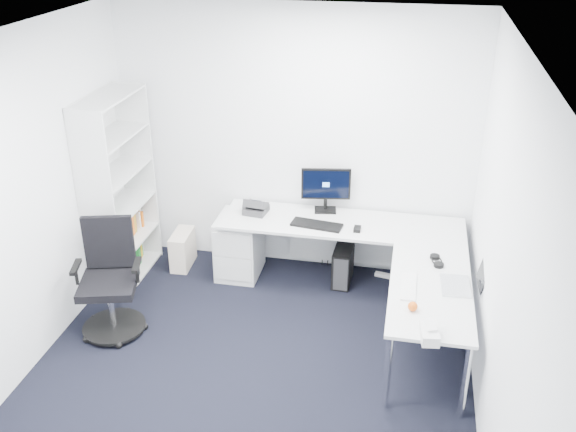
% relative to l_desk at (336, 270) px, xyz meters
% --- Properties ---
extents(ground, '(4.20, 4.20, 0.00)m').
position_rel_l_desk_xyz_m(ground, '(-0.55, -1.40, -0.35)').
color(ground, black).
extents(ceiling, '(4.20, 4.20, 0.00)m').
position_rel_l_desk_xyz_m(ceiling, '(-0.55, -1.40, 2.35)').
color(ceiling, white).
extents(wall_back, '(3.60, 0.02, 2.70)m').
position_rel_l_desk_xyz_m(wall_back, '(-0.55, 0.70, 1.00)').
color(wall_back, white).
rests_on(wall_back, ground).
extents(wall_left, '(0.02, 4.20, 2.70)m').
position_rel_l_desk_xyz_m(wall_left, '(-2.35, -1.40, 1.00)').
color(wall_left, white).
rests_on(wall_left, ground).
extents(wall_right, '(0.02, 4.20, 2.70)m').
position_rel_l_desk_xyz_m(wall_right, '(1.25, -1.40, 1.00)').
color(wall_right, white).
rests_on(wall_right, ground).
extents(l_desk, '(2.36, 1.32, 0.69)m').
position_rel_l_desk_xyz_m(l_desk, '(0.00, 0.00, 0.00)').
color(l_desk, silver).
rests_on(l_desk, ground).
extents(drawer_pedestal, '(0.42, 0.52, 0.64)m').
position_rel_l_desk_xyz_m(drawer_pedestal, '(-1.05, 0.33, -0.02)').
color(drawer_pedestal, silver).
rests_on(drawer_pedestal, ground).
extents(bookshelf, '(0.37, 0.96, 1.92)m').
position_rel_l_desk_xyz_m(bookshelf, '(-2.17, 0.05, 0.61)').
color(bookshelf, silver).
rests_on(bookshelf, ground).
extents(task_chair, '(0.72, 0.72, 1.04)m').
position_rel_l_desk_xyz_m(task_chair, '(-1.90, -0.88, 0.18)').
color(task_chair, black).
rests_on(task_chair, ground).
extents(black_pc_tower, '(0.19, 0.40, 0.39)m').
position_rel_l_desk_xyz_m(black_pc_tower, '(0.02, 0.37, -0.15)').
color(black_pc_tower, black).
rests_on(black_pc_tower, ground).
extents(beige_pc_tower, '(0.20, 0.41, 0.38)m').
position_rel_l_desk_xyz_m(beige_pc_tower, '(-1.68, 0.36, -0.15)').
color(beige_pc_tower, beige).
rests_on(beige_pc_tower, ground).
extents(power_strip, '(0.32, 0.11, 0.04)m').
position_rel_l_desk_xyz_m(power_strip, '(0.50, 0.53, -0.33)').
color(power_strip, silver).
rests_on(power_strip, ground).
extents(monitor, '(0.51, 0.23, 0.47)m').
position_rel_l_desk_xyz_m(monitor, '(-0.20, 0.56, 0.58)').
color(monitor, black).
rests_on(monitor, l_desk).
extents(black_keyboard, '(0.51, 0.24, 0.02)m').
position_rel_l_desk_xyz_m(black_keyboard, '(-0.23, 0.21, 0.36)').
color(black_keyboard, black).
rests_on(black_keyboard, l_desk).
extents(mouse, '(0.07, 0.11, 0.03)m').
position_rel_l_desk_xyz_m(mouse, '(0.16, 0.19, 0.36)').
color(mouse, black).
rests_on(mouse, l_desk).
extents(desk_phone, '(0.25, 0.25, 0.15)m').
position_rel_l_desk_xyz_m(desk_phone, '(-0.87, 0.38, 0.42)').
color(desk_phone, '#2E2E31').
rests_on(desk_phone, l_desk).
extents(laptop, '(0.36, 0.35, 0.24)m').
position_rel_l_desk_xyz_m(laptop, '(1.05, -0.64, 0.47)').
color(laptop, silver).
rests_on(laptop, l_desk).
extents(white_keyboard, '(0.12, 0.42, 0.01)m').
position_rel_l_desk_xyz_m(white_keyboard, '(0.67, -0.72, 0.35)').
color(white_keyboard, silver).
rests_on(white_keyboard, l_desk).
extents(headphones, '(0.17, 0.23, 0.05)m').
position_rel_l_desk_xyz_m(headphones, '(0.90, -0.27, 0.37)').
color(headphones, black).
rests_on(headphones, l_desk).
extents(orange_fruit, '(0.08, 0.08, 0.08)m').
position_rel_l_desk_xyz_m(orange_fruit, '(0.71, -1.05, 0.38)').
color(orange_fruit, '#D85813').
rests_on(orange_fruit, l_desk).
extents(tissue_box, '(0.15, 0.25, 0.08)m').
position_rel_l_desk_xyz_m(tissue_box, '(0.84, -1.38, 0.39)').
color(tissue_box, silver).
rests_on(tissue_box, l_desk).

